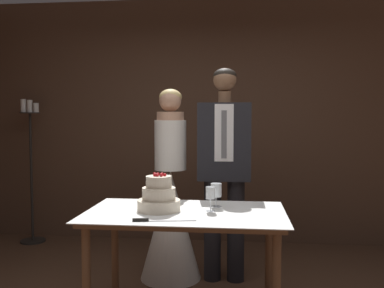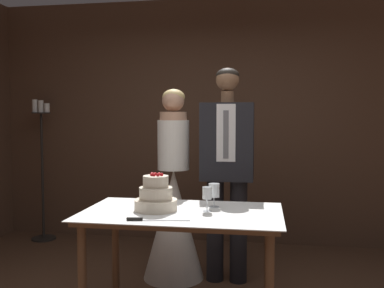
# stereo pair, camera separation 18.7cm
# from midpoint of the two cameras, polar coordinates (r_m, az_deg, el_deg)

# --- Properties ---
(wall_back) EXTENTS (5.31, 0.12, 2.78)m
(wall_back) POSITION_cam_midpoint_polar(r_m,az_deg,el_deg) (4.97, 0.74, 3.06)
(wall_back) COLOR #513828
(wall_back) RESTS_ON ground_plane
(cake_table) EXTENTS (1.36, 0.81, 0.80)m
(cake_table) POSITION_cam_midpoint_polar(r_m,az_deg,el_deg) (2.98, -2.73, -10.78)
(cake_table) COLOR brown
(cake_table) RESTS_ON ground_plane
(tiered_cake) EXTENTS (0.30, 0.30, 0.26)m
(tiered_cake) POSITION_cam_midpoint_polar(r_m,az_deg,el_deg) (2.98, -6.26, -7.04)
(tiered_cake) COLOR beige
(tiered_cake) RESTS_ON cake_table
(cake_knife) EXTENTS (0.39, 0.09, 0.02)m
(cake_knife) POSITION_cam_midpoint_polar(r_m,az_deg,el_deg) (2.71, -7.39, -10.04)
(cake_knife) COLOR silver
(cake_knife) RESTS_ON cake_table
(wine_glass_near) EXTENTS (0.06, 0.06, 0.17)m
(wine_glass_near) POSITION_cam_midpoint_polar(r_m,az_deg,el_deg) (2.94, 0.64, -6.72)
(wine_glass_near) COLOR silver
(wine_glass_near) RESTS_ON cake_table
(wine_glass_middle) EXTENTS (0.08, 0.08, 0.17)m
(wine_glass_middle) POSITION_cam_midpoint_polar(r_m,az_deg,el_deg) (3.08, 1.49, -6.34)
(wine_glass_middle) COLOR silver
(wine_glass_middle) RESTS_ON cake_table
(bride) EXTENTS (0.54, 0.54, 1.69)m
(bride) POSITION_cam_midpoint_polar(r_m,az_deg,el_deg) (3.85, -4.28, -8.77)
(bride) COLOR white
(bride) RESTS_ON ground_plane
(groom) EXTENTS (0.45, 0.25, 1.86)m
(groom) POSITION_cam_midpoint_polar(r_m,az_deg,el_deg) (3.72, 2.90, -2.51)
(groom) COLOR black
(groom) RESTS_ON ground_plane
(candle_stand) EXTENTS (0.28, 0.28, 1.64)m
(candle_stand) POSITION_cam_midpoint_polar(r_m,az_deg,el_deg) (5.26, -21.64, -3.20)
(candle_stand) COLOR black
(candle_stand) RESTS_ON ground_plane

